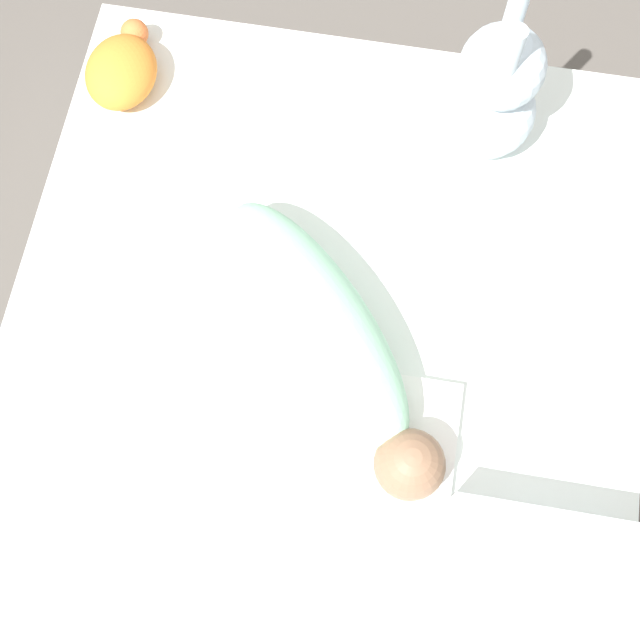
{
  "coord_description": "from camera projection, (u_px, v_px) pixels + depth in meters",
  "views": [
    {
      "loc": [
        -0.51,
        -0.08,
        1.6
      ],
      "look_at": [
        -0.01,
        0.01,
        0.25
      ],
      "focal_mm": 50.0,
      "sensor_mm": 36.0,
      "label": 1
    }
  ],
  "objects": [
    {
      "name": "swaddled_baby",
      "position": [
        325.0,
        335.0,
        1.41
      ],
      "size": [
        0.49,
        0.45,
        0.14
      ],
      "rotation": [
        0.0,
        0.0,
        3.86
      ],
      "color": "#99D6B2",
      "rests_on": "bed_mattress"
    },
    {
      "name": "burp_cloth",
      "position": [
        394.0,
        446.0,
        1.41
      ],
      "size": [
        0.23,
        0.19,
        0.02
      ],
      "color": "white",
      "rests_on": "bed_mattress"
    },
    {
      "name": "pillow",
      "position": [
        535.0,
        624.0,
        1.27
      ],
      "size": [
        0.32,
        0.28,
        0.11
      ],
      "color": "white",
      "rests_on": "bed_mattress"
    },
    {
      "name": "turtle_plush",
      "position": [
        122.0,
        69.0,
        1.62
      ],
      "size": [
        0.2,
        0.13,
        0.09
      ],
      "color": "orange",
      "rests_on": "bed_mattress"
    },
    {
      "name": "bunny_plush",
      "position": [
        494.0,
        93.0,
        1.49
      ],
      "size": [
        0.16,
        0.16,
        0.34
      ],
      "color": "silver",
      "rests_on": "bed_mattress"
    },
    {
      "name": "bed_mattress",
      "position": [
        324.0,
        345.0,
        1.59
      ],
      "size": [
        1.17,
        1.07,
        0.2
      ],
      "color": "white",
      "rests_on": "ground_plane"
    },
    {
      "name": "ground_plane",
      "position": [
        324.0,
        362.0,
        1.68
      ],
      "size": [
        12.0,
        12.0,
        0.0
      ],
      "primitive_type": "plane",
      "color": "#514C47"
    }
  ]
}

